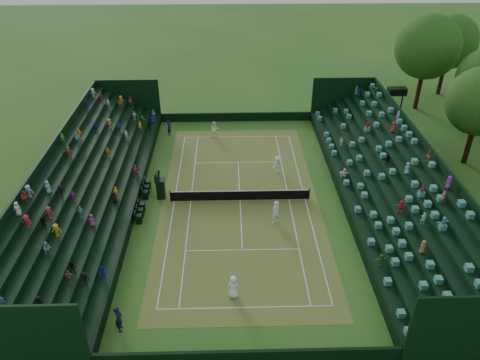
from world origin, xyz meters
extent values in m
plane|color=#295C1D|center=(0.00, 0.00, 0.00)|extent=(160.00, 160.00, 0.00)
cube|color=#407426|center=(0.00, 0.00, 0.01)|extent=(12.97, 26.77, 0.01)
cube|color=black|center=(0.00, 15.88, 0.50)|extent=(17.17, 0.20, 1.00)
cube|color=black|center=(0.00, -15.88, 0.50)|extent=(17.17, 0.20, 1.00)
cube|color=black|center=(8.48, 0.00, 0.50)|extent=(0.20, 31.77, 1.00)
cube|color=black|center=(-8.48, 0.00, 0.50)|extent=(0.20, 31.77, 1.00)
cube|color=black|center=(8.98, 0.00, 0.50)|extent=(0.80, 32.00, 1.00)
cube|color=black|center=(9.79, 0.00, 0.72)|extent=(0.80, 32.00, 1.45)
cube|color=black|center=(10.58, 0.00, 0.95)|extent=(0.80, 32.00, 1.90)
cube|color=black|center=(11.38, 0.00, 1.18)|extent=(0.80, 32.00, 2.35)
cube|color=black|center=(12.18, 0.00, 1.40)|extent=(0.80, 32.00, 2.80)
cube|color=black|center=(12.98, 0.00, 1.62)|extent=(0.80, 32.00, 3.25)
cube|color=black|center=(13.79, 0.00, 1.85)|extent=(0.80, 32.00, 3.70)
cube|color=black|center=(14.59, 0.00, 2.08)|extent=(0.80, 32.00, 4.15)
cube|color=black|center=(15.08, 0.00, 2.45)|extent=(0.20, 32.00, 4.90)
cube|color=black|center=(-8.98, 0.00, 0.50)|extent=(0.80, 32.00, 1.00)
cube|color=black|center=(-9.79, 0.00, 0.72)|extent=(0.80, 32.00, 1.45)
cube|color=black|center=(-10.58, 0.00, 0.95)|extent=(0.80, 32.00, 1.90)
cube|color=black|center=(-11.38, 0.00, 1.18)|extent=(0.80, 32.00, 2.35)
cube|color=black|center=(-12.18, 0.00, 1.40)|extent=(0.80, 32.00, 2.80)
cube|color=black|center=(-12.98, 0.00, 1.62)|extent=(0.80, 32.00, 3.25)
cube|color=black|center=(-13.79, 0.00, 1.85)|extent=(0.80, 32.00, 3.70)
cube|color=black|center=(-14.59, 0.00, 2.08)|extent=(0.80, 32.00, 4.15)
cube|color=black|center=(-15.08, 0.00, 2.45)|extent=(0.20, 32.00, 4.90)
cylinder|color=black|center=(-5.79, 0.00, 0.53)|extent=(0.10, 0.10, 1.06)
cylinder|color=black|center=(5.79, 0.00, 0.53)|extent=(0.10, 0.10, 1.06)
cube|color=black|center=(0.00, 0.00, 0.46)|extent=(11.57, 0.02, 0.86)
cube|color=white|center=(0.00, 0.00, 0.93)|extent=(11.57, 0.04, 0.07)
cylinder|color=black|center=(17.00, 16.00, 1.50)|extent=(0.16, 0.16, 3.00)
cylinder|color=black|center=(18.50, 16.00, 1.50)|extent=(0.16, 0.16, 3.00)
cube|color=black|center=(17.75, 16.00, 3.30)|extent=(2.00, 1.00, 0.80)
cylinder|color=black|center=(21.53, 5.83, 1.67)|extent=(0.50, 0.50, 3.35)
cylinder|color=black|center=(24.98, 11.81, 1.66)|extent=(0.50, 0.50, 3.31)
cylinder|color=black|center=(21.43, 18.99, 1.97)|extent=(0.50, 0.50, 3.95)
sphere|color=#1F4F16|center=(21.43, 18.99, 7.34)|extent=(7.22, 7.22, 7.22)
cylinder|color=black|center=(25.97, 23.53, 1.79)|extent=(0.50, 0.50, 3.58)
sphere|color=#1F4F16|center=(25.97, 23.53, 6.65)|extent=(6.55, 6.55, 6.55)
cube|color=black|center=(-6.63, 0.59, 0.85)|extent=(0.66, 0.66, 1.71)
cube|color=black|center=(-6.63, 0.59, 1.75)|extent=(0.85, 0.85, 0.09)
cube|color=black|center=(-6.96, 0.59, 2.09)|extent=(0.08, 0.85, 0.66)
imported|color=black|center=(-6.63, 0.59, 2.24)|extent=(0.44, 0.51, 0.88)
cube|color=black|center=(-7.96, -2.91, 0.37)|extent=(0.46, 0.46, 0.74)
cube|color=black|center=(-8.19, -2.91, 0.83)|extent=(0.06, 0.46, 0.46)
cube|color=black|center=(-7.96, -2.11, 0.37)|extent=(0.46, 0.46, 0.74)
cube|color=black|center=(-8.19, -2.11, 0.83)|extent=(0.06, 0.46, 0.46)
cube|color=black|center=(-7.96, -1.31, 0.37)|extent=(0.46, 0.46, 0.74)
cube|color=black|center=(-8.19, -1.31, 0.83)|extent=(0.06, 0.46, 0.46)
cube|color=black|center=(-7.96, 0.49, 0.37)|extent=(0.46, 0.46, 0.74)
cube|color=black|center=(-8.19, 0.49, 0.83)|extent=(0.06, 0.46, 0.46)
cube|color=black|center=(-7.96, 1.29, 0.37)|extent=(0.46, 0.46, 0.74)
cube|color=black|center=(-8.19, 1.29, 0.83)|extent=(0.06, 0.46, 0.46)
cube|color=black|center=(-7.96, 2.09, 0.37)|extent=(0.46, 0.46, 0.74)
cube|color=black|center=(-8.19, 2.09, 0.83)|extent=(0.06, 0.46, 0.46)
imported|color=white|center=(-0.71, -10.91, 0.84)|extent=(0.91, 0.69, 1.67)
imported|color=white|center=(2.66, -3.18, 1.01)|extent=(0.88, 0.79, 2.03)
imported|color=white|center=(-2.32, 11.86, 0.89)|extent=(0.97, 0.82, 1.77)
imported|color=white|center=(3.57, 4.47, 0.83)|extent=(1.24, 1.12, 1.66)
imported|color=black|center=(-7.13, 12.58, 0.82)|extent=(0.54, 0.68, 1.65)
imported|color=black|center=(-7.42, -13.37, 0.91)|extent=(0.53, 0.73, 1.83)
camera|label=1|loc=(-0.87, -32.39, 22.08)|focal=35.00mm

